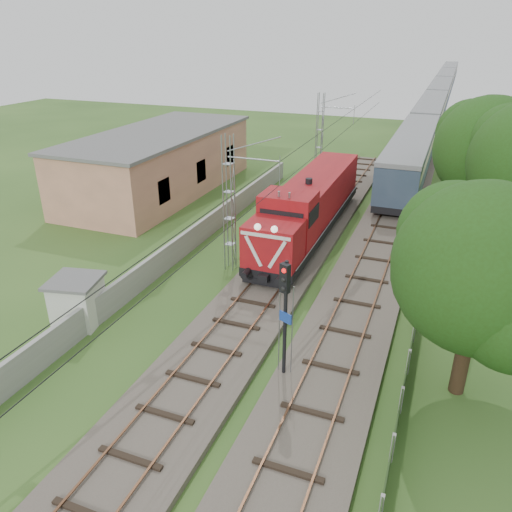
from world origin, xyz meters
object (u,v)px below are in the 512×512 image
at_px(signal_post, 285,302).
at_px(relay_hut, 78,301).
at_px(coach_rake, 440,93).
at_px(locomotive, 310,205).

bearing_deg(signal_post, relay_hut, 177.22).
bearing_deg(signal_post, coach_rake, 88.78).
distance_m(coach_rake, signal_post, 81.17).
bearing_deg(locomotive, relay_hut, -116.67).
xyz_separation_m(signal_post, relay_hut, (-10.67, 0.52, -2.49)).
distance_m(signal_post, relay_hut, 10.97).
relative_size(coach_rake, relay_hut, 44.40).
relative_size(coach_rake, signal_post, 22.78).
relative_size(locomotive, coach_rake, 0.14).
bearing_deg(relay_hut, locomotive, 63.33).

